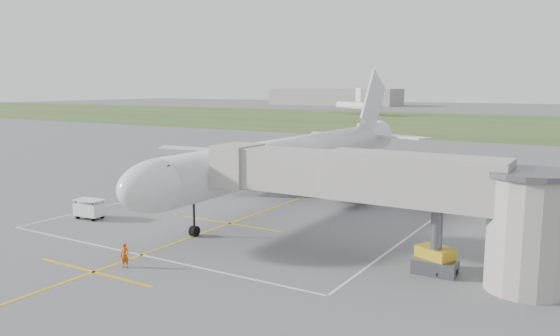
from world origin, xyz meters
The scene contains 10 objects.
ground centered at (0.00, 0.00, 0.00)m, with size 700.00×700.00×0.00m, color #5A5A5D.
grass_strip centered at (0.00, 130.00, 0.01)m, with size 700.00×120.00×0.02m, color #3B5023.
apron_markings centered at (0.00, -5.82, 0.01)m, with size 28.20×60.00×0.01m.
airliner centered at (0.00, 0.75, 4.39)m, with size 38.93×46.75×13.52m.
jet_bridge centered at (15.72, -13.50, 4.74)m, with size 23.40×5.00×7.20m.
gpu_unit centered at (17.88, -13.16, 0.78)m, with size 2.49×2.13×1.59m.
baggage_cart centered at (-11.29, -14.88, 0.87)m, with size 2.56×1.67×1.70m.
ramp_worker_nose centered at (0.99, -22.36, 0.77)m, with size 0.56×0.37×1.55m, color #D64206.
ramp_worker_wing centered at (-7.36, 3.45, 0.95)m, with size 0.92×0.72×1.90m, color orange.
distant_hangars centered at (-16.15, 265.19, 5.17)m, with size 345.00×49.00×12.00m.
Camera 1 is at (26.45, -45.51, 11.27)m, focal length 35.00 mm.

